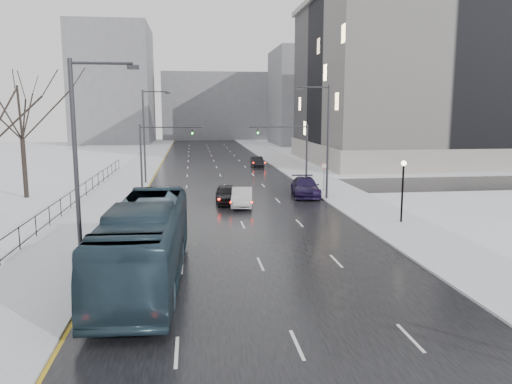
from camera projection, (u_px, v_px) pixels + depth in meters
name	position (u px, v px, depth m)	size (l,w,h in m)	color
road	(219.00, 173.00, 62.76)	(16.00, 150.00, 0.04)	black
cross_road	(226.00, 188.00, 51.01)	(130.00, 10.00, 0.04)	black
sidewalk_left	(134.00, 174.00, 61.43)	(5.00, 150.00, 0.16)	silver
sidewalk_right	(301.00, 172.00, 64.07)	(5.00, 150.00, 0.16)	silver
park_strip	(54.00, 176.00, 60.23)	(14.00, 150.00, 0.12)	white
tree_park_e	(27.00, 199.00, 44.81)	(9.45, 9.45, 13.50)	black
iron_fence	(41.00, 221.00, 31.61)	(0.06, 70.00, 1.30)	black
streetlight_r_mid	(325.00, 136.00, 43.31)	(2.95, 0.25, 10.00)	#2D2D33
streetlight_l_near	(81.00, 162.00, 21.67)	(2.95, 0.25, 10.00)	#2D2D33
streetlight_l_far	(146.00, 132.00, 53.00)	(2.95, 0.25, 10.00)	#2D2D33
lamppost_r_mid	(403.00, 182.00, 34.30)	(0.36, 0.36, 4.28)	black
mast_signal_right	(297.00, 147.00, 51.27)	(6.10, 0.33, 6.50)	#2D2D33
mast_signal_left	(152.00, 149.00, 49.43)	(6.10, 0.33, 6.50)	#2D2D33
no_uturn_sign	(324.00, 169.00, 47.88)	(0.60, 0.06, 2.70)	#2D2D33
civic_building	(440.00, 89.00, 77.11)	(41.00, 31.00, 24.80)	gray
bldg_far_right	(324.00, 97.00, 118.35)	(24.00, 20.00, 22.00)	slate
bldg_far_left	(114.00, 85.00, 121.37)	(18.00, 22.00, 28.00)	slate
bldg_far_center	(217.00, 107.00, 140.13)	(30.00, 18.00, 18.00)	slate
bus	(146.00, 243.00, 22.69)	(3.09, 13.22, 3.68)	#233845
sedan_center_near	(227.00, 194.00, 42.21)	(1.84, 4.58, 1.56)	black
sedan_right_near	(242.00, 197.00, 40.84)	(1.64, 4.70, 1.55)	#B5B4B9
sedan_right_far	(305.00, 187.00, 45.80)	(2.38, 5.85, 1.70)	#1B1236
sedan_right_distant	(257.00, 162.00, 70.16)	(1.47, 4.22, 1.39)	black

